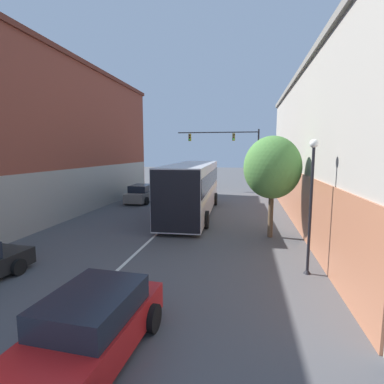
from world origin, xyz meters
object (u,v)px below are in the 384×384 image
object	(u,v)px
bus	(193,186)
traffic_signal_gantry	(234,146)
parked_car_left_far	(142,194)
parked_car_left_near	(166,186)
street_tree_near	(272,168)
street_lamp	(311,201)
hatchback_foreground	(88,330)

from	to	relation	value
bus	traffic_signal_gantry	size ratio (longest dim) A/B	1.35
parked_car_left_far	traffic_signal_gantry	size ratio (longest dim) A/B	0.50
traffic_signal_gantry	bus	bearing A→B (deg)	-99.38
parked_car_left_near	street_tree_near	distance (m)	18.69
bus	street_tree_near	world-z (taller)	street_tree_near
bus	street_lamp	bearing A→B (deg)	-149.87
bus	parked_car_left_far	distance (m)	6.76
traffic_signal_gantry	parked_car_left_far	bearing A→B (deg)	-129.11
parked_car_left_near	traffic_signal_gantry	bearing A→B (deg)	-72.15
street_tree_near	bus	bearing A→B (deg)	135.55
bus	parked_car_left_far	size ratio (longest dim) A/B	2.71
hatchback_foreground	street_tree_near	bearing A→B (deg)	-20.06
parked_car_left_near	parked_car_left_far	size ratio (longest dim) A/B	0.97
traffic_signal_gantry	street_lamp	bearing A→B (deg)	-80.88
hatchback_foreground	street_tree_near	distance (m)	11.33
bus	street_tree_near	size ratio (longest dim) A/B	2.37
hatchback_foreground	parked_car_left_far	bearing A→B (deg)	19.98
hatchback_foreground	parked_car_left_near	distance (m)	26.32
parked_car_left_near	street_tree_near	bearing A→B (deg)	-148.40
street_tree_near	street_lamp	bearing A→B (deg)	-78.22
parked_car_left_near	traffic_signal_gantry	distance (m)	8.50
bus	street_tree_near	bearing A→B (deg)	-136.24
bus	street_lamp	distance (m)	11.00
hatchback_foreground	parked_car_left_near	bearing A→B (deg)	15.12
bus	parked_car_left_far	bearing A→B (deg)	49.10
street_tree_near	parked_car_left_near	bearing A→B (deg)	121.64
parked_car_left_far	traffic_signal_gantry	distance (m)	12.37
bus	parked_car_left_near	xyz separation A→B (m)	(-4.83, 10.96, -1.31)
bus	parked_car_left_far	xyz separation A→B (m)	(-5.16, 4.19, -1.25)
parked_car_left_far	street_tree_near	size ratio (longest dim) A/B	0.87
traffic_signal_gantry	street_lamp	size ratio (longest dim) A/B	1.89
hatchback_foreground	street_lamp	bearing A→B (deg)	-40.61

